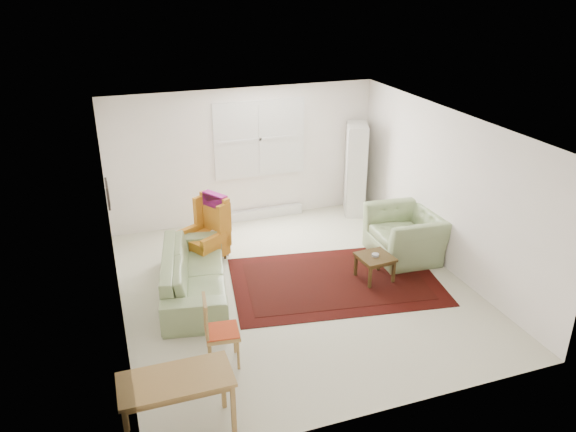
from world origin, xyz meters
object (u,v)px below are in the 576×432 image
object	(u,v)px
stool	(221,244)
desk	(178,406)
wingback_chair	(204,230)
desk_chair	(222,331)
coffee_table	(375,268)
cabinet	(356,169)
sofa	(194,265)
armchair	(407,229)

from	to	relation	value
stool	desk	bearing A→B (deg)	-109.14
wingback_chair	stool	bearing A→B (deg)	62.48
desk	stool	bearing A→B (deg)	70.86
desk_chair	desk	bearing A→B (deg)	151.96
coffee_table	desk_chair	xyz separation A→B (m)	(-2.66, -1.20, 0.25)
cabinet	coffee_table	bearing A→B (deg)	-87.77
desk	desk_chair	xyz separation A→B (m)	(0.68, 0.98, 0.10)
cabinet	desk	world-z (taller)	cabinet
stool	cabinet	world-z (taller)	cabinet
sofa	stool	size ratio (longest dim) A/B	4.99
wingback_chair	desk	world-z (taller)	wingback_chair
coffee_table	wingback_chair	bearing A→B (deg)	147.02
desk_chair	wingback_chair	bearing A→B (deg)	0.01
wingback_chair	armchair	bearing A→B (deg)	42.00
wingback_chair	coffee_table	size ratio (longest dim) A/B	2.18
cabinet	desk_chair	distance (m)	5.14
sofa	stool	xyz separation A→B (m)	(0.62, 1.00, -0.23)
armchair	desk	bearing A→B (deg)	-54.16
desk	sofa	bearing A→B (deg)	76.18
stool	desk	world-z (taller)	desk
desk_chair	sofa	bearing A→B (deg)	7.67
wingback_chair	stool	size ratio (longest dim) A/B	2.40
armchair	sofa	bearing A→B (deg)	-86.73
wingback_chair	desk_chair	bearing A→B (deg)	-38.17
stool	coffee_table	bearing A→B (deg)	-36.58
armchair	wingback_chair	distance (m)	3.33
sofa	armchair	size ratio (longest dim) A/B	1.85
sofa	desk_chair	distance (m)	1.72
armchair	coffee_table	distance (m)	1.05
sofa	desk_chair	size ratio (longest dim) A/B	2.46
stool	sofa	bearing A→B (deg)	-121.77
armchair	stool	bearing A→B (deg)	-105.66
stool	desk_chair	bearing A→B (deg)	-102.42
cabinet	desk	distance (m)	6.33
cabinet	desk	xyz separation A→B (m)	(-4.20, -4.70, -0.53)
wingback_chair	cabinet	world-z (taller)	cabinet
cabinet	desk_chair	size ratio (longest dim) A/B	1.92
armchair	desk	world-z (taller)	armchair
coffee_table	stool	xyz separation A→B (m)	(-2.06, 1.53, 0.02)
armchair	coffee_table	size ratio (longest dim) A/B	2.45
coffee_table	desk	distance (m)	3.99
stool	desk_chair	size ratio (longest dim) A/B	0.49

